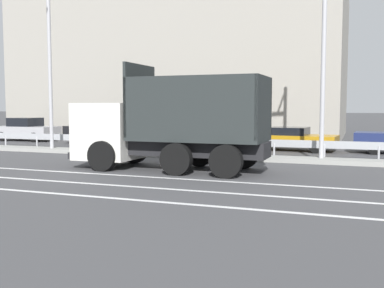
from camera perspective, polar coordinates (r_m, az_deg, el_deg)
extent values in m
plane|color=#424244|center=(16.53, 0.66, -2.89)|extent=(320.00, 320.00, 0.00)
cube|color=silver|center=(14.17, -5.49, -4.18)|extent=(55.42, 0.16, 0.01)
cube|color=silver|center=(12.69, -8.83, -5.26)|extent=(55.42, 0.16, 0.01)
cube|color=silver|center=(11.37, -12.74, -6.49)|extent=(55.42, 0.16, 0.01)
cube|color=gray|center=(19.09, 3.43, -1.60)|extent=(30.48, 1.10, 0.18)
cube|color=#9EA0A5|center=(20.30, 4.52, 0.27)|extent=(55.42, 0.04, 0.32)
cylinder|color=#ADADB2|center=(26.71, -22.58, 0.33)|extent=(0.09, 0.09, 0.62)
cylinder|color=#ADADB2|center=(25.32, -19.09, 0.21)|extent=(0.09, 0.09, 0.62)
cylinder|color=#ADADB2|center=(24.04, -15.20, 0.07)|extent=(0.09, 0.09, 0.62)
cylinder|color=#ADADB2|center=(22.87, -10.91, -0.08)|extent=(0.09, 0.09, 0.62)
cylinder|color=#ADADB2|center=(21.86, -6.18, -0.24)|extent=(0.09, 0.09, 0.62)
cylinder|color=#ADADB2|center=(21.00, -1.02, -0.41)|extent=(0.09, 0.09, 0.62)
cylinder|color=#ADADB2|center=(20.33, 4.52, -0.60)|extent=(0.09, 0.09, 0.62)
cylinder|color=#ADADB2|center=(19.86, 10.38, -0.79)|extent=(0.09, 0.09, 0.62)
cylinder|color=#ADADB2|center=(19.60, 16.46, -0.97)|extent=(0.09, 0.09, 0.62)
cylinder|color=#ADADB2|center=(19.57, 22.63, -1.15)|extent=(0.09, 0.09, 0.62)
cube|color=silver|center=(16.73, -10.14, 1.67)|extent=(2.03, 2.36, 2.02)
cube|color=black|center=(17.26, -13.11, 2.85)|extent=(0.03, 2.03, 0.77)
cube|color=black|center=(17.36, -13.13, -1.09)|extent=(0.10, 2.31, 0.24)
cube|color=black|center=(15.33, 0.85, -0.54)|extent=(4.74, 1.30, 0.53)
cube|color=#232828|center=(15.30, 0.85, 0.68)|extent=(4.55, 2.27, 0.12)
cube|color=#232828|center=(14.25, -0.61, 4.68)|extent=(4.55, 0.10, 2.02)
cube|color=#232828|center=(16.29, 2.14, 4.68)|extent=(4.55, 0.10, 2.02)
cube|color=#232828|center=(16.15, -6.64, 5.55)|extent=(0.10, 2.27, 2.52)
cube|color=#232828|center=(14.67, 9.09, 4.62)|extent=(0.10, 2.27, 2.02)
cylinder|color=black|center=(15.65, -11.29, -1.50)|extent=(1.04, 0.32, 1.04)
cylinder|color=black|center=(17.65, -7.34, -0.75)|extent=(1.04, 0.32, 1.04)
cylinder|color=black|center=(14.41, -2.03, -1.94)|extent=(1.04, 0.32, 1.04)
cylinder|color=black|center=(16.56, 1.03, -1.07)|extent=(1.04, 0.32, 1.04)
cylinder|color=black|center=(13.87, 4.32, -2.21)|extent=(1.04, 0.32, 1.04)
cylinder|color=black|center=(16.09, 6.61, -1.27)|extent=(1.04, 0.32, 1.04)
cylinder|color=white|center=(18.66, 8.51, -1.61)|extent=(0.16, 0.16, 0.30)
cylinder|color=black|center=(18.63, 8.53, -0.71)|extent=(0.16, 0.16, 0.30)
cylinder|color=white|center=(18.61, 8.54, 0.20)|extent=(0.16, 0.16, 0.30)
cylinder|color=black|center=(18.58, 8.55, 1.11)|extent=(0.16, 0.16, 0.30)
cylinder|color=white|center=(18.57, 8.56, 2.02)|extent=(0.16, 0.16, 0.30)
cylinder|color=#1E4CB2|center=(18.55, 8.58, 3.58)|extent=(0.71, 0.03, 0.71)
cylinder|color=white|center=(18.55, 8.58, 3.58)|extent=(0.77, 0.02, 0.77)
cylinder|color=#ADADB2|center=(22.97, -17.60, 9.19)|extent=(0.18, 0.18, 8.13)
cylinder|color=#ADADB2|center=(18.49, 16.41, 12.67)|extent=(0.18, 0.18, 9.61)
cube|color=#A3A3A8|center=(31.07, -20.20, 1.54)|extent=(4.04, 1.89, 0.64)
cube|color=black|center=(31.13, -20.40, 2.64)|extent=(1.71, 1.64, 0.55)
cylinder|color=black|center=(31.00, -17.38, 1.01)|extent=(0.60, 0.21, 0.60)
cylinder|color=black|center=(29.63, -19.41, 0.80)|extent=(0.60, 0.21, 0.60)
cylinder|color=black|center=(32.56, -20.88, 1.09)|extent=(0.60, 0.21, 0.60)
cylinder|color=black|center=(31.26, -22.96, 0.88)|extent=(0.60, 0.21, 0.60)
cube|color=black|center=(27.43, -11.50, 1.46)|extent=(4.32, 2.08, 0.75)
cube|color=black|center=(27.33, -11.30, 2.69)|extent=(1.86, 1.72, 0.43)
cylinder|color=black|center=(27.53, -14.76, 0.63)|extent=(0.61, 0.23, 0.60)
cylinder|color=black|center=(28.92, -12.61, 0.86)|extent=(0.61, 0.23, 0.60)
cylinder|color=black|center=(25.99, -10.24, 0.48)|extent=(0.61, 0.23, 0.60)
cylinder|color=black|center=(27.46, -8.20, 0.73)|extent=(0.61, 0.23, 0.60)
cube|color=gray|center=(24.84, 0.62, 0.94)|extent=(4.06, 1.91, 0.50)
cube|color=black|center=(24.77, 0.88, 2.07)|extent=(1.72, 1.65, 0.48)
cylinder|color=black|center=(24.53, -2.84, 0.30)|extent=(0.60, 0.21, 0.60)
cylinder|color=black|center=(26.13, -1.27, 0.58)|extent=(0.60, 0.21, 0.60)
cylinder|color=black|center=(23.62, 2.70, 0.13)|extent=(0.60, 0.21, 0.60)
cylinder|color=black|center=(25.28, 3.97, 0.43)|extent=(0.60, 0.21, 0.60)
cube|color=#B27A14|center=(23.15, 12.44, 0.54)|extent=(4.62, 2.27, 0.50)
cube|color=black|center=(23.15, 12.14, 1.64)|extent=(2.01, 1.83, 0.38)
cylinder|color=black|center=(23.81, 16.17, -0.02)|extent=(0.61, 0.25, 0.60)
cylinder|color=black|center=(22.01, 15.44, -0.37)|extent=(0.61, 0.25, 0.60)
cylinder|color=black|center=(24.38, 9.72, 0.21)|extent=(0.61, 0.25, 0.60)
cylinder|color=black|center=(22.64, 8.50, -0.12)|extent=(0.61, 0.25, 0.60)
cylinder|color=black|center=(22.26, 22.18, -0.50)|extent=(0.61, 0.24, 0.60)
cylinder|color=black|center=(23.84, 22.29, -0.18)|extent=(0.61, 0.24, 0.60)
cube|color=gray|center=(36.10, -0.75, 9.73)|extent=(23.91, 13.46, 10.68)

